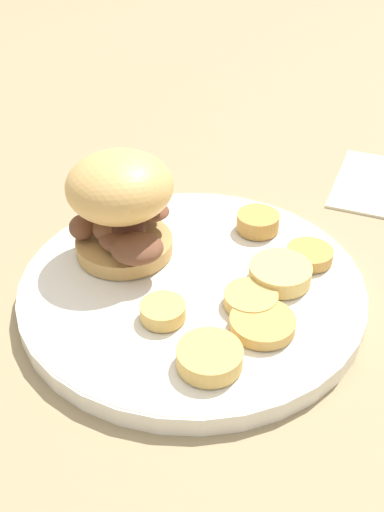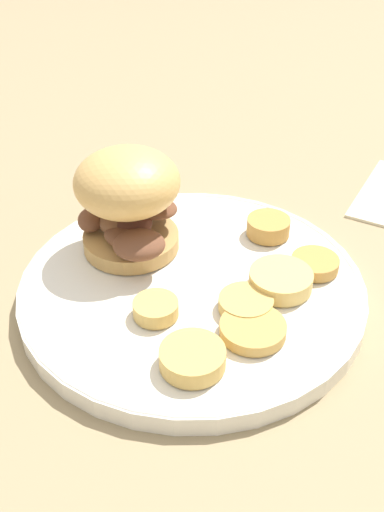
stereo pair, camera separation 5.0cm
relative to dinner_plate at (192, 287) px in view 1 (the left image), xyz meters
name	(u,v)px [view 1 (the left image)]	position (x,y,z in m)	size (l,w,h in m)	color
ground_plane	(192,296)	(0.00, 0.00, -0.01)	(4.00, 4.00, 0.00)	#937F5B
dinner_plate	(192,287)	(0.00, 0.00, 0.00)	(0.30, 0.30, 0.02)	white
sandwich	(122,205)	(0.07, -0.03, 0.06)	(0.10, 0.11, 0.10)	tan
potato_round_0	(251,299)	(-0.05, 0.02, 0.01)	(0.04, 0.04, 0.01)	tan
potato_round_1	(309,255)	(-0.10, -0.04, 0.01)	(0.04, 0.04, 0.01)	#BC8942
potato_round_2	(210,357)	(-0.03, 0.10, 0.02)	(0.05, 0.05, 0.01)	tan
potato_round_3	(280,273)	(-0.07, -0.01, 0.02)	(0.05, 0.05, 0.01)	#DBB766
potato_round_4	(163,311)	(0.02, 0.05, 0.01)	(0.04, 0.04, 0.01)	tan
potato_round_5	(258,222)	(-0.05, -0.09, 0.02)	(0.04, 0.04, 0.02)	#BC8942
potato_round_6	(262,323)	(-0.06, 0.05, 0.01)	(0.05, 0.05, 0.01)	tan
napkin	(378,183)	(-0.18, -0.23, -0.01)	(0.14, 0.09, 0.01)	beige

